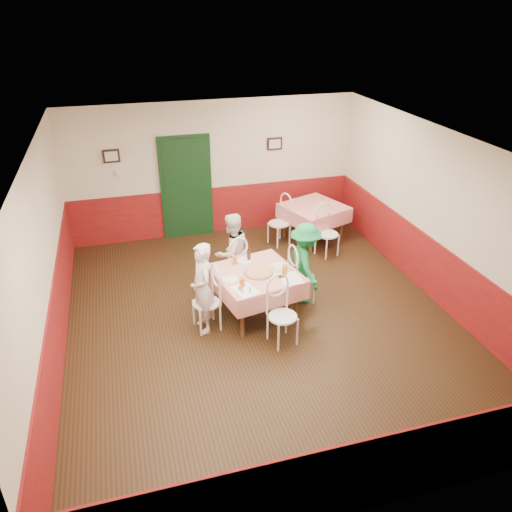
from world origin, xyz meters
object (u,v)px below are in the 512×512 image
object	(u,v)px
chair_second_a	(279,224)
diner_left	(202,288)
beer_bottle	(249,254)
wallet	(282,276)
chair_far	(233,267)
diner_far	(232,252)
chair_near	(283,317)
chair_left	(206,303)
chair_right	(302,277)
glass_a	(242,283)
glass_b	(285,270)
glass_c	(235,260)
chair_second_b	(328,234)
main_table	(256,293)
diner_right	(305,263)
pizza	(259,273)
second_table	(313,223)

from	to	relation	value
chair_second_a	diner_left	bearing A→B (deg)	-59.07
beer_bottle	wallet	distance (m)	0.74
chair_far	chair_second_a	bearing A→B (deg)	-147.85
diner_far	chair_near	bearing A→B (deg)	75.15
chair_left	chair_right	bearing A→B (deg)	92.20
beer_bottle	glass_a	bearing A→B (deg)	-111.90
wallet	diner_left	bearing A→B (deg)	166.59
glass_b	chair_near	bearing A→B (deg)	-110.36
glass_c	beer_bottle	world-z (taller)	beer_bottle
glass_c	glass_b	bearing A→B (deg)	-38.35
chair_near	chair_second_b	xyz separation A→B (m)	(1.74, 2.44, 0.00)
glass_a	chair_near	bearing A→B (deg)	-44.91
chair_second_b	glass_a	distance (m)	2.98
wallet	main_table	bearing A→B (deg)	135.95
chair_left	diner_right	bearing A→B (deg)	92.20
chair_second_a	glass_a	world-z (taller)	same
pizza	second_table	bearing A→B (deg)	51.88
pizza	glass_b	distance (m)	0.41
second_table	diner_far	world-z (taller)	diner_far
diner_left	chair_second_a	bearing A→B (deg)	135.58
chair_right	pizza	xyz separation A→B (m)	(-0.80, -0.21, 0.32)
pizza	wallet	size ratio (longest dim) A/B	3.88
chair_far	chair_second_a	world-z (taller)	same
beer_bottle	diner_right	size ratio (longest dim) A/B	0.16
main_table	diner_right	bearing A→B (deg)	11.41
glass_a	diner_right	bearing A→B (deg)	23.95
pizza	wallet	distance (m)	0.36
beer_bottle	diner_far	world-z (taller)	diner_far
chair_far	glass_b	distance (m)	1.22
glass_b	wallet	size ratio (longest dim) A/B	1.35
diner_right	chair_near	bearing A→B (deg)	144.94
chair_near	chair_far	bearing A→B (deg)	89.37
second_table	diner_left	bearing A→B (deg)	-137.76
chair_right	diner_far	world-z (taller)	diner_far
chair_near	glass_b	xyz separation A→B (m)	(0.25, 0.67, 0.38)
chair_right	chair_far	xyz separation A→B (m)	(-1.00, 0.67, 0.00)
chair_right	chair_near	distance (m)	1.20
pizza	wallet	bearing A→B (deg)	-30.07
chair_far	chair_near	world-z (taller)	same
chair_right	glass_b	world-z (taller)	glass_b
second_table	chair_left	size ratio (longest dim) A/B	1.24
chair_left	wallet	xyz separation A→B (m)	(1.18, -0.05, 0.32)
main_table	glass_a	world-z (taller)	glass_a
glass_b	beer_bottle	bearing A→B (deg)	125.10
second_table	glass_c	xyz separation A→B (m)	(-2.16, -1.99, 0.45)
main_table	diner_far	size ratio (longest dim) A/B	0.87
chair_near	glass_b	distance (m)	0.81
second_table	diner_far	xyz separation A→B (m)	(-2.09, -1.47, 0.33)
second_table	diner_left	size ratio (longest dim) A/B	0.78
wallet	diner_left	world-z (taller)	diner_left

